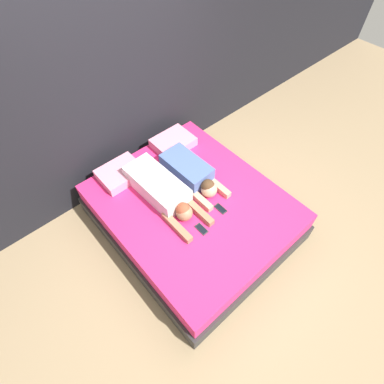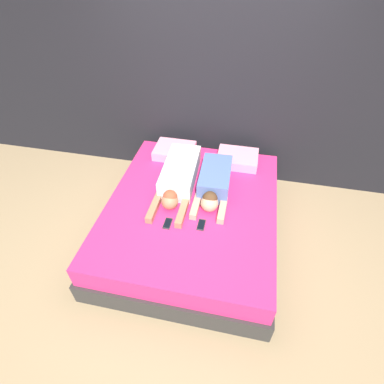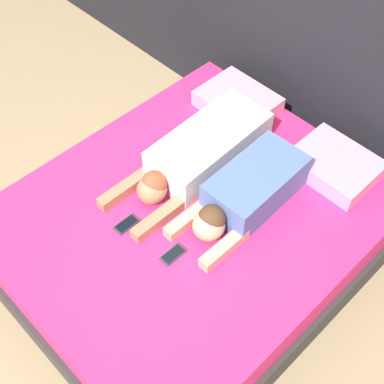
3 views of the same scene
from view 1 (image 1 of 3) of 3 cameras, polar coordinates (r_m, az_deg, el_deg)
The scene contains 9 objects.
ground_plane at distance 3.74m, azimuth -0.00°, elevation -6.05°, with size 12.00×12.00×0.00m, color #9E8460.
wall_back at distance 3.54m, azimuth -13.93°, elevation 18.58°, with size 12.00×0.06×2.60m.
bed at distance 3.54m, azimuth -0.00°, elevation -3.98°, with size 1.83×2.15×0.49m.
pillow_head_left at distance 3.61m, azimuth -13.47°, elevation 3.50°, with size 0.49×0.39×0.11m.
pillow_head_right at distance 3.89m, azimuth -3.60°, elevation 9.42°, with size 0.49×0.39×0.11m.
person_left at distance 3.31m, azimuth -5.81°, elevation 0.39°, with size 0.38×1.14×0.22m.
person_right at distance 3.44m, azimuth -0.12°, elevation 3.58°, with size 0.35×0.87×0.23m.
cell_phone_left at distance 3.12m, azimuth 1.81°, elevation -7.07°, with size 0.07×0.15×0.01m.
cell_phone_right at distance 3.28m, azimuth 5.47°, elevation -3.19°, with size 0.07×0.15×0.01m.
Camera 1 is at (-1.30, -1.48, 3.19)m, focal length 28.00 mm.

